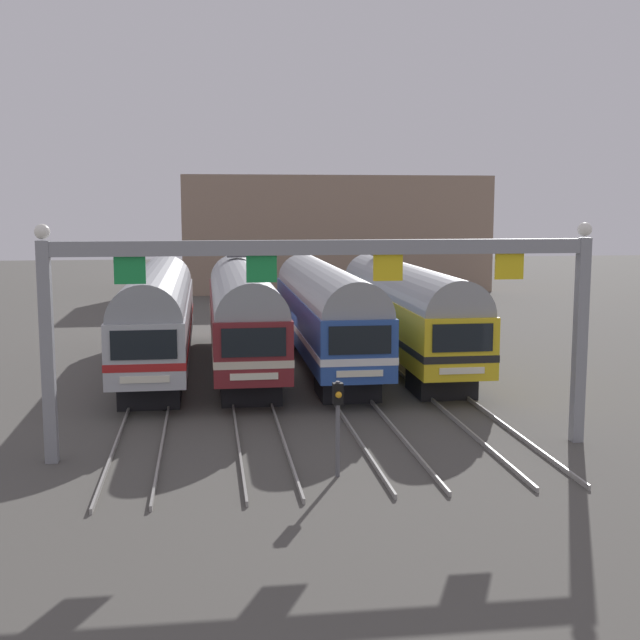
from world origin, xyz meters
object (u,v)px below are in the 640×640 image
commuter_train_blue (325,309)px  catenary_gantry (325,287)px  commuter_train_stainless (158,312)px  yard_signal_mast (338,410)px  commuter_train_maroon (242,311)px  commuter_train_yellow (405,308)px

commuter_train_blue → catenary_gantry: 13.84m
commuter_train_stainless → catenary_gantry: (5.71, -13.49, 2.39)m
yard_signal_mast → commuter_train_maroon: bearing=96.8°
catenary_gantry → yard_signal_mast: (0.00, -2.44, -3.18)m
commuter_train_stainless → commuter_train_maroon: (3.81, 0.00, 0.00)m
commuter_train_stainless → commuter_train_yellow: size_ratio=1.00×
commuter_train_blue → commuter_train_maroon: bearing=179.9°
commuter_train_blue → commuter_train_yellow: 3.81m
commuter_train_maroon → commuter_train_blue: 3.81m
commuter_train_stainless → yard_signal_mast: commuter_train_stainless is taller
commuter_train_maroon → commuter_train_blue: bearing=-0.1°
commuter_train_blue → commuter_train_stainless: bearing=180.0°
commuter_train_blue → yard_signal_mast: (-1.90, -15.93, -0.79)m
commuter_train_yellow → yard_signal_mast: commuter_train_yellow is taller
commuter_train_maroon → commuter_train_yellow: same height
commuter_train_stainless → commuter_train_maroon: commuter_train_maroon is taller
catenary_gantry → yard_signal_mast: bearing=-90.0°
commuter_train_maroon → commuter_train_blue: commuter_train_maroon is taller
commuter_train_stainless → commuter_train_yellow: (11.42, 0.00, 0.00)m
commuter_train_blue → yard_signal_mast: size_ratio=6.67×
catenary_gantry → commuter_train_yellow: bearing=67.1°
commuter_train_yellow → commuter_train_stainless: bearing=-180.0°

